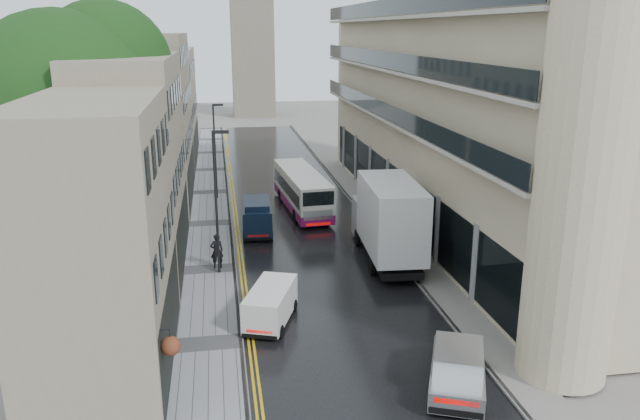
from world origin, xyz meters
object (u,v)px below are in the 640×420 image
object	(u,v)px
lamp_post_near	(216,204)
lamp_post_far	(215,152)
cream_bus	(295,202)
silver_hatchback	(431,387)
white_van	(246,316)
pedestrian	(217,251)
tree_far	(114,121)
navy_van	(244,223)
tree_near	(68,143)
white_lorry	(373,232)

from	to	relation	value
lamp_post_near	lamp_post_far	world-z (taller)	lamp_post_near
cream_bus	silver_hatchback	xyz separation A→B (m)	(1.79, -22.04, -0.57)
white_van	pedestrian	world-z (taller)	pedestrian
tree_far	cream_bus	size ratio (longest dim) A/B	1.25
navy_van	lamp_post_far	size ratio (longest dim) A/B	0.62
pedestrian	lamp_post_far	xyz separation A→B (m)	(0.09, 14.59, 2.57)
cream_bus	white_van	bearing A→B (deg)	-109.03
pedestrian	tree_near	bearing A→B (deg)	-16.34
tree_far	silver_hatchback	xyz separation A→B (m)	(13.78, -27.76, -5.42)
tree_far	pedestrian	xyz separation A→B (m)	(6.77, -13.69, -5.17)
navy_van	pedestrian	size ratio (longest dim) A/B	2.32
tree_near	silver_hatchback	bearing A→B (deg)	-46.36
white_lorry	white_van	distance (m)	9.00
navy_van	lamp_post_near	world-z (taller)	lamp_post_near
white_lorry	white_van	xyz separation A→B (m)	(-6.83, -5.66, -1.49)
tree_near	lamp_post_far	distance (m)	15.98
pedestrian	lamp_post_near	bearing A→B (deg)	86.57
navy_van	lamp_post_far	distance (m)	10.42
silver_hatchback	navy_van	bearing A→B (deg)	128.46
lamp_post_far	cream_bus	bearing A→B (deg)	-53.42
tree_near	cream_bus	distance (m)	15.33
cream_bus	lamp_post_near	distance (m)	10.35
cream_bus	navy_van	xyz separation A→B (m)	(-3.55, -3.37, -0.24)
tree_near	navy_van	size ratio (longest dim) A/B	3.17
white_van	lamp_post_near	bearing A→B (deg)	118.34
white_van	lamp_post_near	xyz separation A→B (m)	(-1.05, 7.03, 2.99)
white_van	lamp_post_near	distance (m)	7.71
lamp_post_far	white_van	bearing A→B (deg)	-88.49
lamp_post_near	silver_hatchback	bearing A→B (deg)	-55.17
tree_far	lamp_post_far	xyz separation A→B (m)	(6.85, 0.90, -2.59)
tree_far	white_lorry	size ratio (longest dim) A/B	1.41
white_van	tree_near	bearing A→B (deg)	154.18
tree_far	white_van	world-z (taller)	tree_far
tree_near	white_van	distance (m)	13.22
white_lorry	navy_van	distance (m)	9.23
cream_bus	lamp_post_near	size ratio (longest dim) A/B	1.34
tree_far	pedestrian	world-z (taller)	tree_far
silver_hatchback	white_lorry	bearing A→B (deg)	107.95
cream_bus	navy_van	size ratio (longest dim) A/B	2.28
lamp_post_far	navy_van	bearing A→B (deg)	-82.19
tree_near	white_van	bearing A→B (deg)	-45.69
tree_near	cream_bus	world-z (taller)	tree_near
navy_van	tree_near	bearing A→B (deg)	-153.47
tree_near	silver_hatchback	distance (m)	21.30
navy_van	lamp_post_far	xyz separation A→B (m)	(-1.58, 10.00, 2.50)
tree_far	tree_near	bearing A→B (deg)	-91.32
tree_near	lamp_post_far	xyz separation A→B (m)	(7.15, 13.90, -3.31)
tree_near	white_van	xyz separation A→B (m)	(8.20, -8.40, -6.09)
cream_bus	white_lorry	distance (m)	10.42
white_lorry	lamp_post_near	world-z (taller)	lamp_post_near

